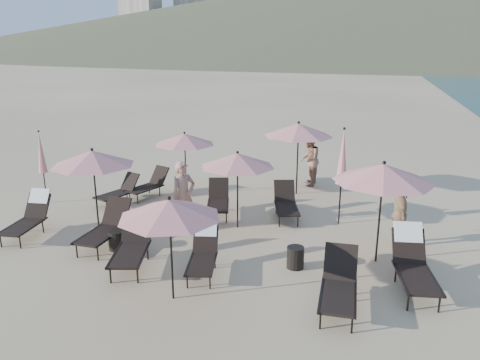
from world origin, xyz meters
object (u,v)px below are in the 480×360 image
(umbrella_open_1, at_px, (237,160))
(umbrella_closed_1, at_px, (41,153))
(lounger_6, at_px, (149,184))
(lounger_5, at_px, (413,262))
(lounger_7, at_px, (119,191))
(lounger_9, at_px, (286,203))
(umbrella_open_5, at_px, (169,209))
(lounger_8, at_px, (218,200))
(umbrella_open_3, at_px, (185,139))
(lounger_2, at_px, (132,245))
(lounger_0, at_px, (29,216))
(lounger_1, at_px, (105,227))
(lounger_3, at_px, (203,252))
(beachgoer_c, at_px, (400,215))
(umbrella_open_2, at_px, (383,173))
(beachgoer_b, at_px, (309,160))
(umbrella_open_4, at_px, (298,130))
(lounger_4, at_px, (339,285))
(umbrella_open_0, at_px, (93,158))
(umbrella_closed_0, at_px, (343,158))
(side_table_0, at_px, (117,240))
(side_table_1, at_px, (295,257))
(beachgoer_a, at_px, (184,196))

(umbrella_open_1, xyz_separation_m, umbrella_closed_1, (-6.34, 0.36, -0.28))
(lounger_6, relative_size, umbrella_closed_1, 0.72)
(lounger_5, relative_size, lounger_7, 1.22)
(umbrella_open_1, bearing_deg, lounger_9, 45.53)
(umbrella_open_5, bearing_deg, lounger_8, 97.83)
(umbrella_open_3, bearing_deg, lounger_8, -42.71)
(lounger_2, height_order, lounger_5, lounger_5)
(lounger_0, distance_m, lounger_2, 3.54)
(lounger_6, height_order, umbrella_open_1, umbrella_open_1)
(lounger_2, xyz_separation_m, lounger_9, (2.74, 3.94, -0.05))
(lounger_1, bearing_deg, lounger_3, -12.92)
(beachgoer_c, bearing_deg, umbrella_open_2, 145.09)
(umbrella_open_2, bearing_deg, beachgoer_b, 112.46)
(lounger_6, height_order, umbrella_open_5, umbrella_open_5)
(lounger_0, bearing_deg, lounger_1, -9.07)
(lounger_0, bearing_deg, umbrella_open_4, 33.72)
(umbrella_open_3, bearing_deg, lounger_4, -46.61)
(umbrella_open_0, bearing_deg, lounger_5, -6.14)
(umbrella_closed_0, bearing_deg, beachgoer_b, 110.96)
(lounger_2, bearing_deg, lounger_5, -9.55)
(lounger_9, relative_size, side_table_0, 3.56)
(lounger_1, relative_size, umbrella_closed_1, 0.77)
(lounger_9, bearing_deg, lounger_4, -84.19)
(lounger_0, height_order, lounger_2, lounger_0)
(lounger_4, xyz_separation_m, beachgoer_b, (-1.64, 7.82, 0.46))
(lounger_0, bearing_deg, side_table_1, -7.53)
(umbrella_open_1, height_order, side_table_1, umbrella_open_1)
(lounger_2, height_order, umbrella_open_2, umbrella_open_2)
(lounger_4, relative_size, umbrella_open_1, 0.82)
(umbrella_open_3, distance_m, umbrella_closed_0, 5.22)
(lounger_7, bearing_deg, lounger_5, -0.29)
(side_table_0, bearing_deg, lounger_3, -11.66)
(lounger_6, bearing_deg, lounger_4, -18.59)
(lounger_2, distance_m, lounger_9, 4.80)
(lounger_9, xyz_separation_m, side_table_0, (-3.51, -3.28, -0.19))
(umbrella_open_0, xyz_separation_m, side_table_0, (1.03, -0.83, -1.77))
(lounger_0, xyz_separation_m, beachgoer_b, (6.35, 6.42, 0.42))
(lounger_9, relative_size, umbrella_open_2, 0.72)
(umbrella_open_1, bearing_deg, beachgoer_a, -159.67)
(side_table_0, bearing_deg, umbrella_open_2, 9.63)
(umbrella_open_0, height_order, umbrella_open_2, umbrella_open_2)
(lounger_2, relative_size, side_table_1, 3.89)
(lounger_7, bearing_deg, lounger_0, -87.80)
(lounger_2, relative_size, umbrella_open_5, 0.91)
(umbrella_open_3, bearing_deg, beachgoer_b, 29.80)
(lounger_1, height_order, beachgoer_c, beachgoer_c)
(lounger_0, height_order, umbrella_open_1, umbrella_open_1)
(lounger_9, height_order, umbrella_closed_1, umbrella_closed_1)
(lounger_5, xyz_separation_m, side_table_1, (-2.42, 0.20, -0.30))
(lounger_7, relative_size, umbrella_closed_0, 0.58)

